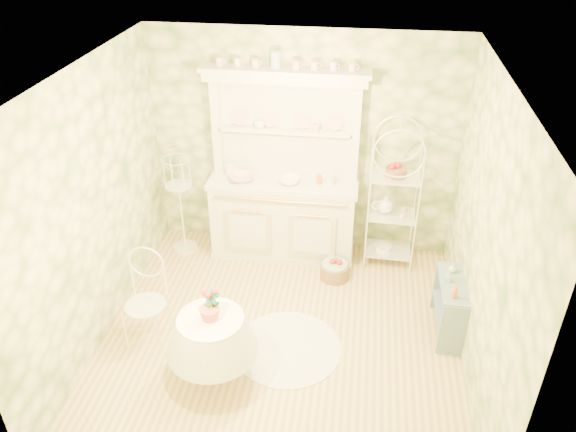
# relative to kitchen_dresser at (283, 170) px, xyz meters

# --- Properties ---
(floor) EXTENTS (3.60, 3.60, 0.00)m
(floor) POSITION_rel_kitchen_dresser_xyz_m (0.20, -1.52, -1.15)
(floor) COLOR #D7BC76
(floor) RESTS_ON ground
(ceiling) EXTENTS (3.60, 3.60, 0.00)m
(ceiling) POSITION_rel_kitchen_dresser_xyz_m (0.20, -1.52, 1.56)
(ceiling) COLOR white
(ceiling) RESTS_ON floor
(wall_left) EXTENTS (3.60, 3.60, 0.00)m
(wall_left) POSITION_rel_kitchen_dresser_xyz_m (-1.60, -1.52, 0.21)
(wall_left) COLOR #F9EAB2
(wall_left) RESTS_ON floor
(wall_right) EXTENTS (3.60, 3.60, 0.00)m
(wall_right) POSITION_rel_kitchen_dresser_xyz_m (2.00, -1.52, 0.21)
(wall_right) COLOR #F9EAB2
(wall_right) RESTS_ON floor
(wall_back) EXTENTS (3.60, 3.60, 0.00)m
(wall_back) POSITION_rel_kitchen_dresser_xyz_m (0.20, 0.28, 0.21)
(wall_back) COLOR #F9EAB2
(wall_back) RESTS_ON floor
(wall_front) EXTENTS (3.60, 3.60, 0.00)m
(wall_front) POSITION_rel_kitchen_dresser_xyz_m (0.20, -3.32, 0.21)
(wall_front) COLOR #F9EAB2
(wall_front) RESTS_ON floor
(kitchen_dresser) EXTENTS (1.87, 0.61, 2.29)m
(kitchen_dresser) POSITION_rel_kitchen_dresser_xyz_m (0.00, 0.00, 0.00)
(kitchen_dresser) COLOR white
(kitchen_dresser) RESTS_ON floor
(bakers_rack) EXTENTS (0.61, 0.44, 1.90)m
(bakers_rack) POSITION_rel_kitchen_dresser_xyz_m (1.28, 0.00, -0.19)
(bakers_rack) COLOR white
(bakers_rack) RESTS_ON floor
(side_shelf) EXTENTS (0.26, 0.66, 0.56)m
(side_shelf) POSITION_rel_kitchen_dresser_xyz_m (1.87, -1.18, -0.87)
(side_shelf) COLOR #6F8C9F
(side_shelf) RESTS_ON floor
(round_table) EXTENTS (0.96, 0.96, 0.80)m
(round_table) POSITION_rel_kitchen_dresser_xyz_m (-0.34, -2.13, -0.75)
(round_table) COLOR white
(round_table) RESTS_ON floor
(cafe_chair) EXTENTS (0.38, 0.38, 0.82)m
(cafe_chair) POSITION_rel_kitchen_dresser_xyz_m (-1.11, -1.75, -0.74)
(cafe_chair) COLOR white
(cafe_chair) RESTS_ON floor
(birdcage_stand) EXTENTS (0.34, 0.34, 1.33)m
(birdcage_stand) POSITION_rel_kitchen_dresser_xyz_m (-1.24, -0.11, -0.48)
(birdcage_stand) COLOR white
(birdcage_stand) RESTS_ON floor
(floor_basket) EXTENTS (0.46, 0.46, 0.23)m
(floor_basket) POSITION_rel_kitchen_dresser_xyz_m (0.67, -0.45, -1.03)
(floor_basket) COLOR olive
(floor_basket) RESTS_ON floor
(lace_rug) EXTENTS (1.39, 1.39, 0.01)m
(lace_rug) POSITION_rel_kitchen_dresser_xyz_m (0.29, -1.68, -1.14)
(lace_rug) COLOR white
(lace_rug) RESTS_ON floor
(bowl_floral) EXTENTS (0.36, 0.36, 0.07)m
(bowl_floral) POSITION_rel_kitchen_dresser_xyz_m (-0.48, -0.07, -0.13)
(bowl_floral) COLOR white
(bowl_floral) RESTS_ON kitchen_dresser
(bowl_white) EXTENTS (0.32, 0.32, 0.08)m
(bowl_white) POSITION_rel_kitchen_dresser_xyz_m (0.08, -0.06, -0.13)
(bowl_white) COLOR white
(bowl_white) RESTS_ON kitchen_dresser
(cup_left) EXTENTS (0.16, 0.16, 0.10)m
(cup_left) POSITION_rel_kitchen_dresser_xyz_m (-0.30, 0.16, 0.47)
(cup_left) COLOR white
(cup_left) RESTS_ON kitchen_dresser
(cup_right) EXTENTS (0.10, 0.10, 0.09)m
(cup_right) POSITION_rel_kitchen_dresser_xyz_m (0.36, 0.16, 0.47)
(cup_right) COLOR white
(cup_right) RESTS_ON kitchen_dresser
(potted_geranium) EXTENTS (0.18, 0.15, 0.29)m
(potted_geranium) POSITION_rel_kitchen_dresser_xyz_m (-0.31, -2.11, -0.30)
(potted_geranium) COLOR #3F7238
(potted_geranium) RESTS_ON round_table
(bottle_amber) EXTENTS (0.08, 0.08, 0.15)m
(bottle_amber) POSITION_rel_kitchen_dresser_xyz_m (1.85, -1.41, -0.46)
(bottle_amber) COLOR #CA6232
(bottle_amber) RESTS_ON side_shelf
(bottle_blue) EXTENTS (0.06, 0.06, 0.11)m
(bottle_blue) POSITION_rel_kitchen_dresser_xyz_m (1.82, -1.16, -0.49)
(bottle_blue) COLOR #A1B6E0
(bottle_blue) RESTS_ON side_shelf
(bottle_glass) EXTENTS (0.09, 0.09, 0.10)m
(bottle_glass) POSITION_rel_kitchen_dresser_xyz_m (1.88, -0.99, -0.50)
(bottle_glass) COLOR silver
(bottle_glass) RESTS_ON side_shelf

